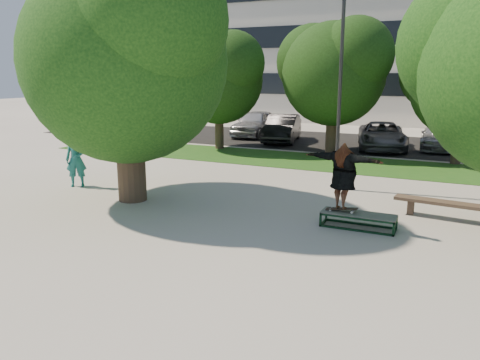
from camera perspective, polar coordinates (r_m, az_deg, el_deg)
The scene contains 17 objects.
ground at distance 11.58m, azimuth 0.66°, elevation -5.94°, with size 120.00×120.00×0.00m, color gray.
grass_strip at distance 20.14m, azimuth 14.64°, elevation 1.75°, with size 30.00×4.00×0.02m, color #164B15.
asphalt_strip at distance 26.63m, azimuth 15.19°, elevation 4.32°, with size 40.00×8.00×0.01m, color black.
tree_left at distance 14.19m, azimuth -13.87°, elevation 15.27°, with size 6.96×5.95×7.12m.
bg_tree_left at distance 23.81m, azimuth -2.68°, elevation 12.80°, with size 5.28×4.51×5.77m.
bg_tree_mid at distance 22.77m, azimuth 11.22°, elevation 13.29°, with size 5.76×4.92×6.24m.
bg_tree_right at distance 21.55m, azimuth 25.41°, elevation 10.97°, with size 5.04×4.31×5.43m.
lamppost at distance 15.41m, azimuth 12.08°, elevation 10.39°, with size 0.25×0.15×6.11m.
office_building at distance 42.68m, azimuth 17.15°, elevation 17.99°, with size 30.00×14.12×16.00m.
grind_box at distance 11.93m, azimuth 14.22°, elevation -4.82°, with size 1.80×0.60×0.38m.
skater_rig at distance 11.74m, azimuth 12.48°, elevation 0.46°, with size 2.10×1.01×1.72m.
bystander at distance 16.62m, azimuth -19.34°, elevation 2.39°, with size 0.68×0.44×1.86m, color #185E5B.
bench at distance 13.27m, azimuth 25.05°, elevation -2.90°, with size 3.19×0.78×0.48m.
car_silver_a at distance 28.78m, azimuth 1.90°, elevation 6.93°, with size 1.87×4.65×1.58m, color #B2B3B7.
car_dark at distance 26.43m, azimuth 5.19°, elevation 6.28°, with size 1.59×4.57×1.51m, color black.
car_grey at distance 24.80m, azimuth 16.91°, elevation 5.19°, with size 2.25×4.89×1.36m, color #5B5B60.
car_silver_b at distance 25.82m, azimuth 23.18°, elevation 4.91°, with size 1.80×4.44×1.29m, color #A1A2A6.
Camera 1 is at (4.56, -9.98, 3.72)m, focal length 35.00 mm.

